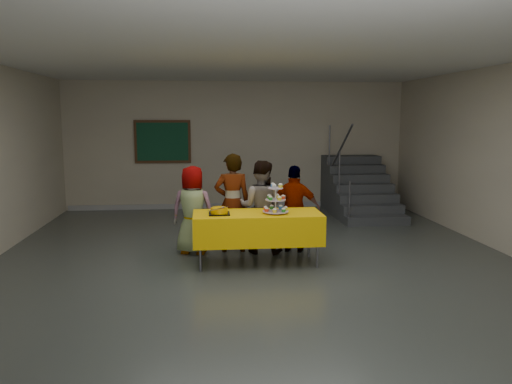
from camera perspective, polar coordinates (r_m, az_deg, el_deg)
The scene contains 10 objects.
room_shell at distance 6.91m, azimuth 0.36°, elevation 8.30°, with size 10.00×10.04×3.02m.
bake_table at distance 7.37m, azimuth 0.16°, elevation -4.03°, with size 1.88×0.78×0.77m.
cupcake_stand at distance 7.27m, azimuth 2.25°, elevation -1.17°, with size 0.38×0.38×0.44m.
bear_cake at distance 7.23m, azimuth -4.22°, elevation -2.09°, with size 0.32×0.36×0.12m.
schoolchild_a at distance 7.97m, azimuth -7.24°, elevation -2.05°, with size 0.69×0.45×1.41m, color slate.
schoolchild_b at distance 8.03m, azimuth -2.71°, elevation -1.24°, with size 0.58×0.38×1.59m, color slate.
schoolchild_c at distance 7.96m, azimuth 0.54°, elevation -1.72°, with size 0.72×0.56×1.49m, color slate.
schoolchild_d at distance 8.04m, azimuth 4.46°, elevation -1.94°, with size 0.82×0.34×1.40m, color slate.
staircase at distance 11.63m, azimuth 11.47°, elevation 0.09°, with size 1.30×2.40×2.04m.
noticeboard at distance 11.87m, azimuth -10.62°, elevation 5.67°, with size 1.30×0.05×1.00m.
Camera 1 is at (-0.74, -6.85, 2.15)m, focal length 35.00 mm.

